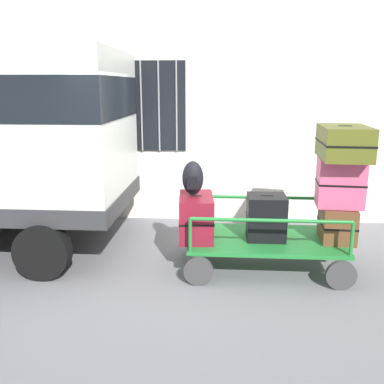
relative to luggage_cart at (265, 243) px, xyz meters
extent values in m
plane|color=slate|center=(-1.08, -0.28, -0.34)|extent=(40.00, 40.00, 0.00)
cube|color=silver|center=(-1.08, 2.19, 2.16)|extent=(12.00, 0.30, 5.00)
cube|color=black|center=(-1.81, 2.02, 1.66)|extent=(1.20, 0.04, 1.50)
cylinder|color=gray|center=(-2.26, 1.98, 1.66)|extent=(0.03, 0.03, 1.50)
cylinder|color=gray|center=(-1.96, 1.98, 1.66)|extent=(0.03, 0.03, 1.50)
cylinder|color=gray|center=(-1.66, 1.98, 1.66)|extent=(0.03, 0.03, 1.50)
cylinder|color=gray|center=(-1.36, 1.98, 1.66)|extent=(0.03, 0.03, 1.50)
cylinder|color=black|center=(-2.77, -0.54, 0.01)|extent=(0.70, 0.22, 0.70)
cube|color=#1E722D|center=(0.00, 0.00, 0.04)|extent=(1.97, 1.15, 0.05)
cylinder|color=#383838|center=(0.84, -0.60, -0.16)|extent=(0.36, 0.06, 0.36)
cylinder|color=#383838|center=(0.84, 0.60, -0.16)|extent=(0.36, 0.06, 0.36)
cylinder|color=#383838|center=(-0.84, -0.60, -0.16)|extent=(0.36, 0.06, 0.36)
cylinder|color=#383838|center=(-0.84, 0.60, -0.16)|extent=(0.36, 0.06, 0.36)
cylinder|color=#1E722D|center=(0.94, -0.54, 0.27)|extent=(0.04, 0.04, 0.41)
cylinder|color=#1E722D|center=(0.94, 0.54, 0.27)|extent=(0.04, 0.04, 0.41)
cylinder|color=#1E722D|center=(-0.94, -0.54, 0.27)|extent=(0.04, 0.04, 0.41)
cylinder|color=#1E722D|center=(-0.94, 0.54, 0.27)|extent=(0.04, 0.04, 0.41)
cylinder|color=#1E722D|center=(0.00, -0.54, 0.48)|extent=(1.89, 0.04, 0.04)
cylinder|color=#1E722D|center=(0.00, 0.54, 0.48)|extent=(1.89, 0.04, 0.04)
cube|color=maroon|center=(-0.90, -0.04, 0.35)|extent=(0.49, 0.77, 0.56)
cube|color=black|center=(-0.90, -0.04, 0.35)|extent=(0.50, 0.78, 0.02)
cube|color=black|center=(-0.90, -0.04, 0.62)|extent=(0.15, 0.04, 0.02)
cube|color=black|center=(0.00, -0.01, 0.36)|extent=(0.49, 0.44, 0.57)
cube|color=black|center=(0.00, -0.01, 0.36)|extent=(0.50, 0.45, 0.02)
cube|color=black|center=(0.00, -0.01, 0.64)|extent=(0.16, 0.03, 0.02)
cube|color=brown|center=(0.90, -0.01, 0.29)|extent=(0.44, 0.57, 0.44)
cube|color=black|center=(0.90, -0.01, 0.29)|extent=(0.45, 0.58, 0.02)
cube|color=black|center=(0.90, -0.01, 0.51)|extent=(0.14, 0.04, 0.02)
cube|color=#CC4C72|center=(0.90, 0.00, 0.82)|extent=(0.59, 0.45, 0.61)
cube|color=black|center=(0.90, 0.00, 0.82)|extent=(0.60, 0.46, 0.02)
cube|color=black|center=(0.90, 0.00, 1.12)|extent=(0.16, 0.04, 0.02)
cube|color=#4C5119|center=(0.90, -0.01, 1.33)|extent=(0.60, 0.90, 0.40)
cube|color=black|center=(0.90, -0.01, 1.33)|extent=(0.61, 0.91, 0.02)
cube|color=black|center=(0.90, -0.01, 1.52)|extent=(0.16, 0.04, 0.02)
ellipsoid|color=black|center=(-0.95, 0.00, 0.85)|extent=(0.27, 0.19, 0.44)
cube|color=black|center=(-0.95, -0.10, 0.81)|extent=(0.14, 0.06, 0.15)
camera|label=1|loc=(-0.57, -5.39, 2.01)|focal=40.44mm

